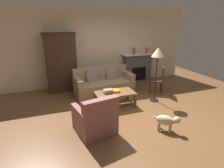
{
  "coord_description": "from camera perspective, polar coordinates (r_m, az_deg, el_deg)",
  "views": [
    {
      "loc": [
        -1.8,
        -4.02,
        2.27
      ],
      "look_at": [
        -0.09,
        0.72,
        0.55
      ],
      "focal_mm": 28.8,
      "sensor_mm": 36.0,
      "label": 1
    }
  ],
  "objects": [
    {
      "name": "ground_plane",
      "position": [
        4.95,
        3.9,
        -8.48
      ],
      "size": [
        9.6,
        9.6,
        0.0
      ],
      "primitive_type": "plane",
      "color": "brown"
    },
    {
      "name": "back_wall",
      "position": [
        6.86,
        -4.51,
        11.52
      ],
      "size": [
        7.2,
        0.1,
        2.8
      ],
      "primitive_type": "cube",
      "color": "beige",
      "rests_on": "ground"
    },
    {
      "name": "fireplace",
      "position": [
        7.35,
        7.97,
        5.29
      ],
      "size": [
        1.26,
        0.48,
        1.12
      ],
      "color": "#4C4947",
      "rests_on": "ground"
    },
    {
      "name": "armoire",
      "position": [
        6.38,
        -15.89,
        6.57
      ],
      "size": [
        1.06,
        0.57,
        1.97
      ],
      "color": "#382319",
      "rests_on": "ground"
    },
    {
      "name": "couch",
      "position": [
        6.02,
        -2.72,
        -0.09
      ],
      "size": [
        1.97,
        0.98,
        0.86
      ],
      "color": "#937A5B",
      "rests_on": "ground"
    },
    {
      "name": "coffee_table",
      "position": [
        5.07,
        0.95,
        -3.22
      ],
      "size": [
        1.1,
        0.6,
        0.42
      ],
      "color": "brown",
      "rests_on": "ground"
    },
    {
      "name": "fruit_bowl",
      "position": [
        5.09,
        1.04,
        -2.13
      ],
      "size": [
        0.27,
        0.27,
        0.06
      ],
      "primitive_type": "cylinder",
      "color": "orange",
      "rests_on": "coffee_table"
    },
    {
      "name": "book_stack",
      "position": [
        4.98,
        -1.32,
        -2.32
      ],
      "size": [
        0.26,
        0.19,
        0.11
      ],
      "color": "#427A4C",
      "rests_on": "coffee_table"
    },
    {
      "name": "mantel_vase_slate",
      "position": [
        7.12,
        6.98,
        10.4
      ],
      "size": [
        0.11,
        0.11,
        0.24
      ],
      "primitive_type": "cylinder",
      "color": "#565B66",
      "rests_on": "fireplace"
    },
    {
      "name": "mantel_vase_terracotta",
      "position": [
        7.39,
        10.94,
        10.49
      ],
      "size": [
        0.12,
        0.12,
        0.23
      ],
      "primitive_type": "cylinder",
      "color": "#A86042",
      "rests_on": "fireplace"
    },
    {
      "name": "armchair_near_left",
      "position": [
        3.93,
        -5.26,
        -11.06
      ],
      "size": [
        0.9,
        0.91,
        0.88
      ],
      "color": "#935B56",
      "rests_on": "ground"
    },
    {
      "name": "side_chair_wooden",
      "position": [
        6.22,
        14.7,
        1.81
      ],
      "size": [
        0.6,
        0.6,
        0.9
      ],
      "color": "#382319",
      "rests_on": "ground"
    },
    {
      "name": "floor_lamp",
      "position": [
        5.31,
        14.33,
        8.8
      ],
      "size": [
        0.36,
        0.36,
        1.62
      ],
      "color": "black",
      "rests_on": "ground"
    },
    {
      "name": "dog",
      "position": [
        4.17,
        16.95,
        -11.1
      ],
      "size": [
        0.46,
        0.45,
        0.39
      ],
      "color": "beige",
      "rests_on": "ground"
    }
  ]
}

